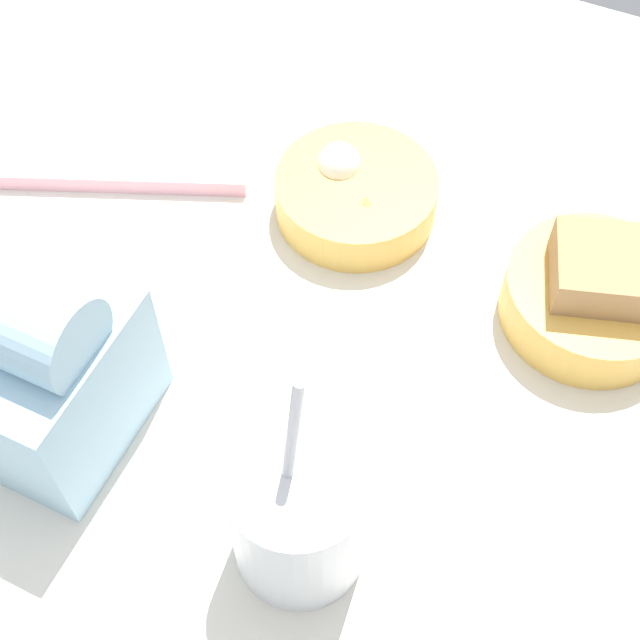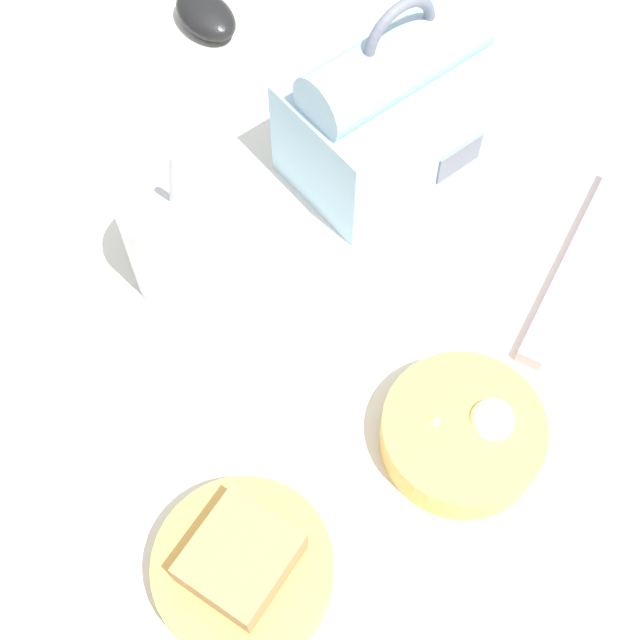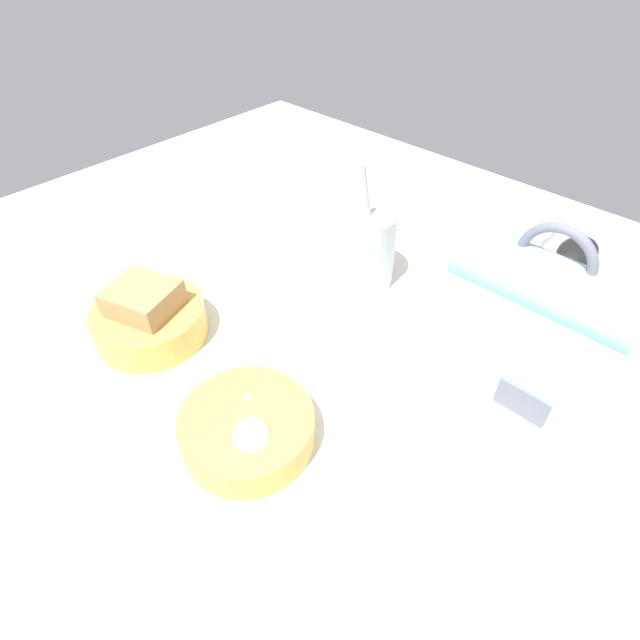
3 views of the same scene
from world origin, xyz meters
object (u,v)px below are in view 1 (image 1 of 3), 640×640
(soup_cup, at_px, (299,514))
(bento_bowl_sandwich, at_px, (594,294))
(chopstick_case, at_px, (114,177))
(bento_bowl_snacks, at_px, (356,194))

(soup_cup, distance_m, bento_bowl_sandwich, 0.30)
(bento_bowl_sandwich, relative_size, chopstick_case, 0.62)
(bento_bowl_sandwich, height_order, bento_bowl_snacks, bento_bowl_sandwich)
(chopstick_case, bearing_deg, bento_bowl_snacks, -163.47)
(soup_cup, relative_size, bento_bowl_snacks, 1.36)
(soup_cup, height_order, chopstick_case, soup_cup)
(soup_cup, distance_m, bento_bowl_snacks, 0.31)
(bento_bowl_snacks, height_order, chopstick_case, bento_bowl_snacks)
(bento_bowl_sandwich, bearing_deg, soup_cup, 65.39)
(bento_bowl_sandwich, distance_m, chopstick_case, 0.42)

